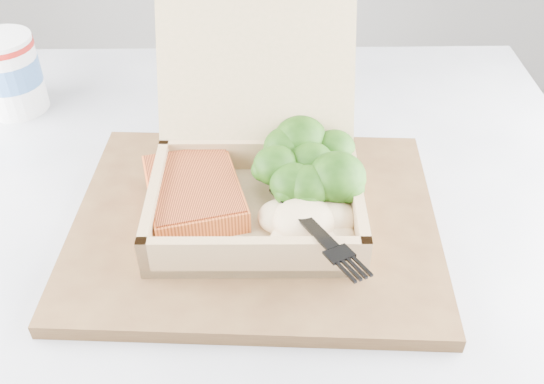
{
  "coord_description": "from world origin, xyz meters",
  "views": [
    {
      "loc": [
        -0.18,
        0.14,
        1.17
      ],
      "look_at": [
        -0.16,
        0.6,
        0.79
      ],
      "focal_mm": 40.0,
      "sensor_mm": 36.0,
      "label": 1
    }
  ],
  "objects_px": {
    "cafe_table": "(240,348)",
    "paper_cup": "(9,72)",
    "serving_tray": "(255,222)",
    "takeout_container": "(256,160)"
  },
  "relations": [
    {
      "from": "cafe_table",
      "to": "takeout_container",
      "type": "xyz_separation_m",
      "value": [
        0.03,
        0.05,
        0.25
      ]
    },
    {
      "from": "serving_tray",
      "to": "takeout_container",
      "type": "bearing_deg",
      "value": 86.2
    },
    {
      "from": "cafe_table",
      "to": "serving_tray",
      "type": "distance_m",
      "value": 0.2
    },
    {
      "from": "serving_tray",
      "to": "takeout_container",
      "type": "xyz_separation_m",
      "value": [
        0.0,
        0.04,
        0.05
      ]
    },
    {
      "from": "cafe_table",
      "to": "paper_cup",
      "type": "bearing_deg",
      "value": 138.03
    },
    {
      "from": "takeout_container",
      "to": "serving_tray",
      "type": "bearing_deg",
      "value": -91.45
    },
    {
      "from": "serving_tray",
      "to": "paper_cup",
      "type": "xyz_separation_m",
      "value": [
        -0.31,
        0.25,
        0.05
      ]
    },
    {
      "from": "takeout_container",
      "to": "paper_cup",
      "type": "bearing_deg",
      "value": 148.11
    },
    {
      "from": "serving_tray",
      "to": "takeout_container",
      "type": "height_order",
      "value": "takeout_container"
    },
    {
      "from": "cafe_table",
      "to": "serving_tray",
      "type": "bearing_deg",
      "value": 21.15
    }
  ]
}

